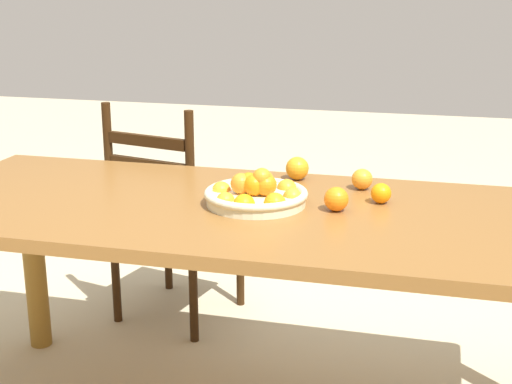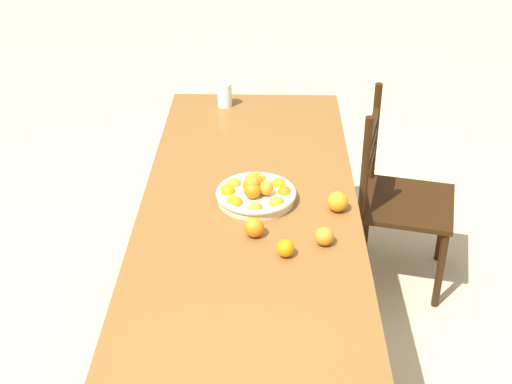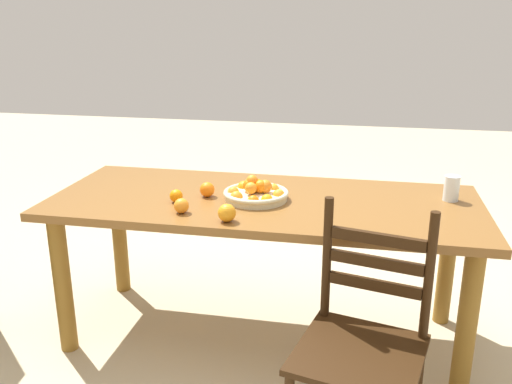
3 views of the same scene
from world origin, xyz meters
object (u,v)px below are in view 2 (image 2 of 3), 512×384
Objects in this scene: orange_loose_0 at (254,227)px; orange_loose_1 at (338,202)px; orange_loose_2 at (285,248)px; orange_loose_3 at (324,236)px; dining_table at (250,218)px; drinking_glass at (225,95)px; fruit_bowl at (255,193)px; chair_near_window at (396,198)px.

orange_loose_0 is 0.92× the size of orange_loose_1.
orange_loose_2 is (0.30, -0.20, -0.01)m from orange_loose_1.
orange_loose_0 reaches higher than orange_loose_3.
dining_table is 0.45m from orange_loose_3.
orange_loose_1 is 1.11m from drinking_glass.
dining_table is 17.04× the size of drinking_glass.
orange_loose_1 is at bearing 78.50° from fruit_bowl.
drinking_glass is (-0.89, -0.15, 0.17)m from dining_table.
orange_loose_3 is (-0.07, 0.14, 0.00)m from orange_loose_2.
orange_loose_2 is (0.40, 0.14, 0.14)m from dining_table.
orange_loose_2 is at bearing 18.70° from dining_table.
fruit_bowl is 4.33× the size of orange_loose_0.
orange_loose_1 is 1.26× the size of orange_loose_2.
orange_loose_0 is 0.26m from orange_loose_3.
fruit_bowl is at bearing 34.48° from dining_table.
orange_loose_2 is 1.33m from drinking_glass.
orange_loose_0 is at bearing 8.54° from drinking_glass.
dining_table is 6.58× the size of fruit_bowl.
chair_near_window is 0.78m from orange_loose_1.
dining_table is at bearing -145.52° from fruit_bowl.
drinking_glass reaches higher than dining_table.
orange_loose_3 reaches higher than dining_table.
fruit_bowl is 4.63× the size of orange_loose_3.
orange_loose_1 is 0.37m from orange_loose_2.
fruit_bowl reaches higher than dining_table.
orange_loose_1 is (0.06, 0.32, 0.01)m from fruit_bowl.
drinking_glass is at bearing -153.59° from orange_loose_1.
dining_table is at bearing 9.65° from drinking_glass.
chair_near_window is 1.00m from drinking_glass.
chair_near_window is 1.09m from orange_loose_0.
drinking_glass reaches higher than orange_loose_0.
orange_loose_1 is at bearing 26.41° from drinking_glass.
drinking_glass is (-0.93, -0.18, 0.03)m from fruit_bowl.
orange_loose_2 is at bearing 42.51° from orange_loose_0.
dining_table is 0.31m from orange_loose_0.
orange_loose_0 is 0.17m from orange_loose_2.
orange_loose_0 is at bearing -137.49° from orange_loose_2.
orange_loose_2 reaches higher than dining_table.
dining_table is 0.88m from chair_near_window.
orange_loose_1 is 1.16× the size of orange_loose_3.
orange_loose_0 is 1.16× the size of orange_loose_2.
chair_near_window is 1.12m from orange_loose_2.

